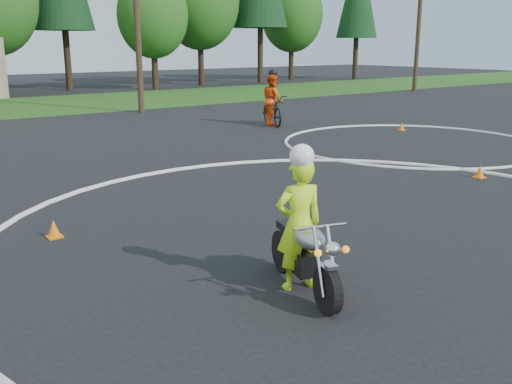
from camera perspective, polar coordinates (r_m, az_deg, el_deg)
course_markings at (r=12.22m, az=11.89°, el=-0.27°), size 19.05×19.05×0.12m
primary_motorcycle at (r=7.26m, az=4.94°, el=-6.26°), size 0.90×1.89×1.02m
rider_primary_grp at (r=7.23m, az=4.34°, el=-2.84°), size 0.72×0.58×1.90m
rider_second_grp at (r=22.43m, az=1.67°, el=8.66°), size 1.56×2.37×2.16m
traffic_cones at (r=13.20m, az=21.13°, el=0.72°), size 14.35×13.82×0.30m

